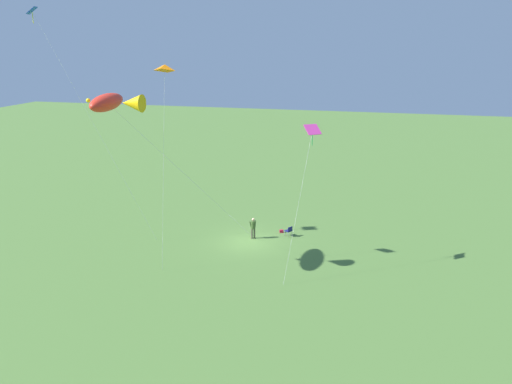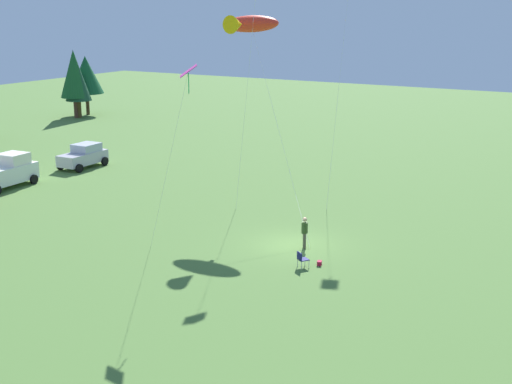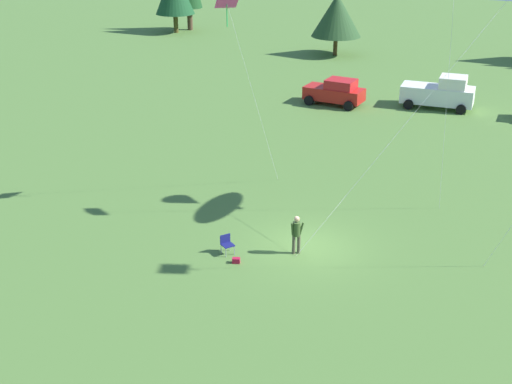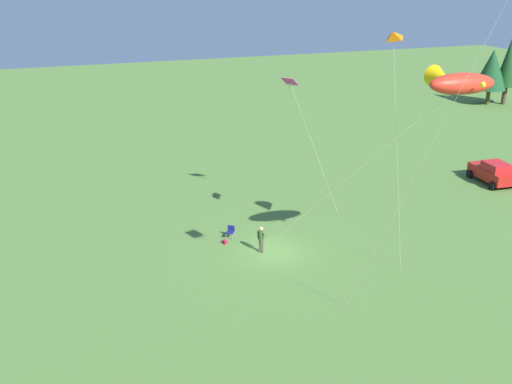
# 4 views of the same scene
# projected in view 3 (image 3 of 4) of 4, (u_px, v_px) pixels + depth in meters

# --- Properties ---
(ground_plane) EXTENTS (160.00, 160.00, 0.00)m
(ground_plane) POSITION_uv_depth(u_px,v_px,m) (306.00, 247.00, 31.04)
(ground_plane) COLOR #4F7534
(person_kite_flyer) EXTENTS (0.55, 0.47, 1.74)m
(person_kite_flyer) POSITION_uv_depth(u_px,v_px,m) (297.00, 232.00, 30.09)
(person_kite_flyer) COLOR #504D3A
(person_kite_flyer) RESTS_ON ground
(folding_chair) EXTENTS (0.67, 0.67, 0.82)m
(folding_chair) POSITION_uv_depth(u_px,v_px,m) (227.00, 243.00, 30.33)
(folding_chair) COLOR navy
(folding_chair) RESTS_ON ground
(backpack_on_grass) EXTENTS (0.37, 0.31, 0.22)m
(backpack_on_grass) POSITION_uv_depth(u_px,v_px,m) (236.00, 260.00, 29.67)
(backpack_on_grass) COLOR #AC1632
(backpack_on_grass) RESTS_ON ground
(car_red_sedan) EXTENTS (4.30, 2.43, 1.89)m
(car_red_sedan) POSITION_uv_depth(u_px,v_px,m) (336.00, 92.00, 50.98)
(car_red_sedan) COLOR red
(car_red_sedan) RESTS_ON ground
(truck_white_pickup) EXTENTS (5.13, 2.69, 2.34)m
(truck_white_pickup) POSITION_uv_depth(u_px,v_px,m) (440.00, 93.00, 50.18)
(truck_white_pickup) COLOR white
(truck_white_pickup) RESTS_ON ground
(kite_diamond_rainbow) EXTENTS (1.77, 4.22, 9.99)m
(kite_diamond_rainbow) POSITION_uv_depth(u_px,v_px,m) (228.00, 8.00, 31.92)
(kite_diamond_rainbow) COLOR #D23697
(kite_diamond_rainbow) RESTS_ON ground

